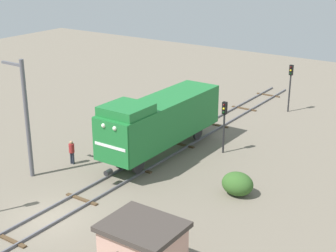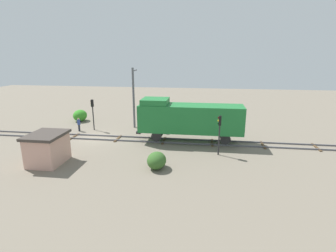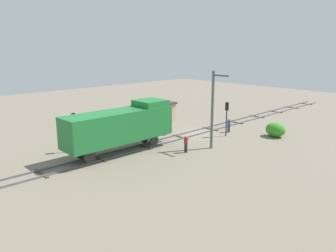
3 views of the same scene
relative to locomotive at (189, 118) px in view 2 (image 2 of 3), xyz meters
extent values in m
plane|color=#756B5B|center=(0.00, -10.74, -2.77)|extent=(96.09, 96.09, 0.00)
cube|color=#595960|center=(-0.72, -10.74, -2.69)|extent=(0.10, 64.06, 0.16)
cube|color=#595960|center=(0.72, -10.74, -2.69)|extent=(0.10, 64.06, 0.16)
cube|color=#4C3823|center=(0.00, -18.74, -2.73)|extent=(2.40, 0.24, 0.09)
cube|color=#4C3823|center=(0.00, -13.40, -2.73)|extent=(2.40, 0.24, 0.09)
cube|color=#4C3823|center=(0.00, -8.07, -2.73)|extent=(2.40, 0.24, 0.09)
cube|color=#4C3823|center=(0.00, -2.73, -2.73)|extent=(2.40, 0.24, 0.09)
cube|color=#4C3823|center=(0.00, 2.61, -2.73)|extent=(2.40, 0.24, 0.09)
cube|color=#4C3823|center=(0.00, 7.95, -2.73)|extent=(2.40, 0.24, 0.09)
cube|color=#4C3823|center=(0.00, 13.29, -2.73)|extent=(2.40, 0.24, 0.09)
cube|color=#1E7233|center=(0.00, 0.24, -0.06)|extent=(2.90, 11.00, 2.90)
cube|color=#1E7233|center=(0.00, -3.66, 1.69)|extent=(2.75, 2.80, 0.60)
cube|color=#1E7233|center=(0.00, -5.31, -0.06)|extent=(2.84, 0.10, 2.84)
cube|color=white|center=(0.00, -5.35, -0.26)|extent=(2.46, 0.06, 0.20)
sphere|color=white|center=(-0.45, -5.36, 1.04)|extent=(0.28, 0.28, 0.28)
sphere|color=white|center=(0.45, -5.36, 1.04)|extent=(0.28, 0.28, 0.28)
cylinder|color=#262628|center=(0.00, -5.61, -1.91)|extent=(0.36, 0.50, 0.36)
cylinder|color=#262628|center=(-0.72, -3.46, -2.06)|extent=(0.18, 1.10, 1.10)
cylinder|color=#262628|center=(0.72, -3.46, -2.06)|extent=(0.18, 1.10, 1.10)
cylinder|color=#262628|center=(-0.72, 3.94, -2.06)|extent=(0.18, 1.10, 1.10)
cylinder|color=#262628|center=(0.72, 3.94, -2.06)|extent=(0.18, 1.10, 1.10)
cylinder|color=#262628|center=(-3.20, -12.28, -0.82)|extent=(0.14, 0.14, 3.91)
cube|color=black|center=(-3.20, -12.28, 0.68)|extent=(0.32, 0.24, 0.90)
sphere|color=#390606|center=(-3.20, -12.42, 0.95)|extent=(0.16, 0.16, 0.16)
sphere|color=#3C3306|center=(-3.20, -12.42, 0.67)|extent=(0.16, 0.16, 0.16)
sphere|color=green|center=(-3.20, -12.42, 0.39)|extent=(0.16, 0.16, 0.16)
cylinder|color=#262628|center=(3.40, 3.10, -0.85)|extent=(0.14, 0.14, 3.85)
cube|color=black|center=(3.40, 3.10, 0.63)|extent=(0.32, 0.24, 0.90)
sphere|color=#390606|center=(3.40, 2.96, 0.90)|extent=(0.16, 0.16, 0.16)
sphere|color=yellow|center=(3.40, 2.96, 0.62)|extent=(0.16, 0.16, 0.16)
sphere|color=black|center=(3.40, 2.96, 0.34)|extent=(0.16, 0.16, 0.16)
cylinder|color=#262B38|center=(-2.50, -13.89, -2.35)|extent=(0.15, 0.15, 0.85)
cylinder|color=#262B38|center=(-2.30, -13.89, -2.35)|extent=(0.15, 0.15, 0.85)
cylinder|color=#33478C|center=(-2.40, -13.89, -1.61)|extent=(0.38, 0.38, 0.62)
sphere|color=tan|center=(-2.40, -13.89, -1.19)|extent=(0.23, 0.23, 0.23)
cylinder|color=#262B38|center=(-4.30, -4.55, -2.35)|extent=(0.15, 0.15, 0.85)
cylinder|color=#262B38|center=(-4.10, -4.55, -2.35)|extent=(0.15, 0.15, 0.85)
cylinder|color=maroon|center=(-4.20, -4.55, -1.61)|extent=(0.38, 0.38, 0.62)
sphere|color=tan|center=(-4.20, -4.55, -1.19)|extent=(0.23, 0.23, 0.23)
cylinder|color=#595960|center=(-5.00, -7.43, 1.11)|extent=(0.28, 0.28, 7.76)
cube|color=#595960|center=(-5.90, -7.43, 4.59)|extent=(1.80, 0.16, 0.16)
cube|color=#D19E8C|center=(7.50, -11.91, -1.52)|extent=(3.20, 2.60, 2.50)
cube|color=#3F3833|center=(7.50, -11.91, -0.15)|extent=(3.50, 2.90, 0.24)
cube|color=#2D2319|center=(7.50, -13.23, -1.82)|extent=(0.80, 0.06, 1.90)
ellipsoid|color=#345E26|center=(7.28, -2.22, -2.06)|extent=(1.97, 1.61, 1.43)
ellipsoid|color=#358B26|center=(-7.27, -16.11, -1.95)|extent=(2.27, 1.86, 1.65)
camera|label=1|loc=(19.66, -27.61, 11.69)|focal=55.00mm
camera|label=2|loc=(27.46, 1.55, 6.58)|focal=28.00mm
camera|label=3|loc=(-25.00, 17.55, 7.25)|focal=35.00mm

